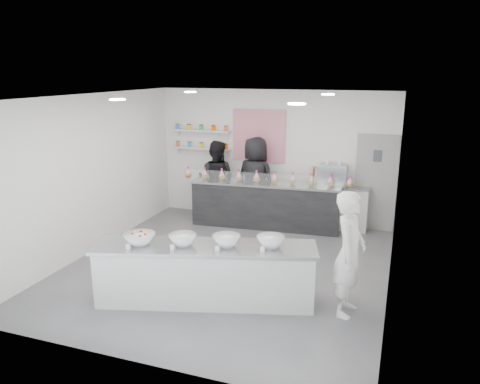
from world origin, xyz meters
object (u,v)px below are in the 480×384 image
espresso_machine (333,176)px  back_bar (265,205)px  prep_counter (205,274)px  espresso_ledge (338,208)px  woman_prep (349,254)px  staff_right (255,180)px  staff_left (216,180)px

espresso_machine → back_bar: bearing=-162.2°
prep_counter → espresso_machine: bearing=56.7°
espresso_ledge → woman_prep: bearing=-80.0°
espresso_machine → woman_prep: woman_prep is taller
prep_counter → staff_right: (-0.45, 3.91, 0.54)m
woman_prep → back_bar: bearing=38.9°
prep_counter → woman_prep: 2.14m
staff_left → back_bar: bearing=166.1°
back_bar → staff_right: 0.64m
woman_prep → staff_right: (-2.51, 3.54, 0.08)m
espresso_ledge → staff_right: size_ratio=0.65×
prep_counter → staff_right: size_ratio=1.67×
woman_prep → staff_right: 4.34m
back_bar → espresso_machine: size_ratio=5.43×
espresso_ledge → woman_prep: 3.80m
back_bar → staff_right: bearing=135.2°
prep_counter → back_bar: size_ratio=1.01×
woman_prep → staff_right: size_ratio=0.92×
espresso_machine → prep_counter: bearing=-107.1°
espresso_machine → staff_left: size_ratio=0.33×
prep_counter → espresso_machine: 4.34m
staff_right → espresso_ledge: bearing=-161.4°
back_bar → woman_prep: bearing=-60.5°
back_bar → espresso_ledge: size_ratio=2.54×
woman_prep → staff_right: staff_right is taller
back_bar → woman_prep: woman_prep is taller
espresso_machine → staff_right: (-1.71, -0.18, -0.20)m
back_bar → woman_prep: (2.20, -3.27, 0.40)m
prep_counter → woman_prep: woman_prep is taller
woman_prep → espresso_machine: bearing=17.1°
back_bar → staff_left: bearing=163.7°
back_bar → staff_left: staff_left is taller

